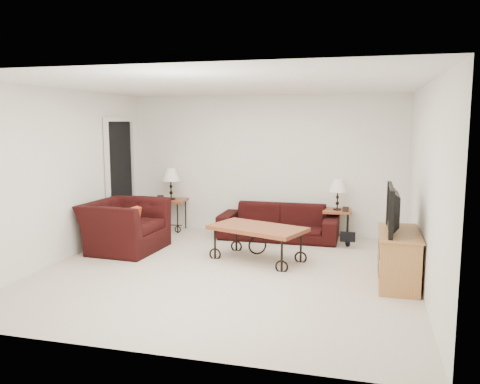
# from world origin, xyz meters

# --- Properties ---
(ground) EXTENTS (5.00, 5.00, 0.00)m
(ground) POSITION_xyz_m (0.00, 0.00, 0.00)
(ground) COLOR beige
(ground) RESTS_ON ground
(wall_back) EXTENTS (5.00, 0.02, 2.50)m
(wall_back) POSITION_xyz_m (0.00, 2.50, 1.25)
(wall_back) COLOR white
(wall_back) RESTS_ON ground
(wall_front) EXTENTS (5.00, 0.02, 2.50)m
(wall_front) POSITION_xyz_m (0.00, -2.50, 1.25)
(wall_front) COLOR white
(wall_front) RESTS_ON ground
(wall_left) EXTENTS (0.02, 5.00, 2.50)m
(wall_left) POSITION_xyz_m (-2.50, 0.00, 1.25)
(wall_left) COLOR white
(wall_left) RESTS_ON ground
(wall_right) EXTENTS (0.02, 5.00, 2.50)m
(wall_right) POSITION_xyz_m (2.50, 0.00, 1.25)
(wall_right) COLOR white
(wall_right) RESTS_ON ground
(ceiling) EXTENTS (5.00, 5.00, 0.00)m
(ceiling) POSITION_xyz_m (0.00, 0.00, 2.50)
(ceiling) COLOR white
(ceiling) RESTS_ON wall_back
(doorway) EXTENTS (0.08, 0.94, 2.04)m
(doorway) POSITION_xyz_m (-2.47, 1.65, 1.02)
(doorway) COLOR black
(doorway) RESTS_ON ground
(sofa) EXTENTS (2.05, 0.80, 0.60)m
(sofa) POSITION_xyz_m (0.34, 2.02, 0.30)
(sofa) COLOR black
(sofa) RESTS_ON ground
(side_table_left) EXTENTS (0.59, 0.59, 0.59)m
(side_table_left) POSITION_xyz_m (-1.73, 2.20, 0.29)
(side_table_left) COLOR #974B26
(side_table_left) RESTS_ON ground
(side_table_right) EXTENTS (0.52, 0.52, 0.53)m
(side_table_right) POSITION_xyz_m (1.33, 2.20, 0.26)
(side_table_right) COLOR #974B26
(side_table_right) RESTS_ON ground
(lamp_left) EXTENTS (0.36, 0.36, 0.59)m
(lamp_left) POSITION_xyz_m (-1.73, 2.20, 0.88)
(lamp_left) COLOR black
(lamp_left) RESTS_ON side_table_left
(lamp_right) EXTENTS (0.32, 0.32, 0.53)m
(lamp_right) POSITION_xyz_m (1.33, 2.20, 0.79)
(lamp_right) COLOR black
(lamp_right) RESTS_ON side_table_right
(photo_frame_left) EXTENTS (0.12, 0.05, 0.10)m
(photo_frame_left) POSITION_xyz_m (-1.88, 2.05, 0.64)
(photo_frame_left) COLOR black
(photo_frame_left) RESTS_ON side_table_left
(photo_frame_right) EXTENTS (0.11, 0.03, 0.09)m
(photo_frame_right) POSITION_xyz_m (1.48, 2.05, 0.57)
(photo_frame_right) COLOR black
(photo_frame_right) RESTS_ON side_table_right
(coffee_table) EXTENTS (1.53, 1.15, 0.51)m
(coffee_table) POSITION_xyz_m (0.29, 0.62, 0.26)
(coffee_table) COLOR #974B26
(coffee_table) RESTS_ON ground
(armchair) EXTENTS (1.13, 1.28, 0.79)m
(armchair) POSITION_xyz_m (-1.88, 0.65, 0.40)
(armchair) COLOR black
(armchair) RESTS_ON ground
(throw_pillow) EXTENTS (0.11, 0.36, 0.36)m
(throw_pillow) POSITION_xyz_m (-1.73, 0.60, 0.52)
(throw_pillow) COLOR #D14A1A
(throw_pillow) RESTS_ON armchair
(tv_stand) EXTENTS (0.47, 1.12, 0.67)m
(tv_stand) POSITION_xyz_m (2.23, 0.05, 0.33)
(tv_stand) COLOR #B67F43
(tv_stand) RESTS_ON ground
(television) EXTENTS (0.13, 1.00, 0.58)m
(television) POSITION_xyz_m (2.21, 0.05, 0.96)
(television) COLOR black
(television) RESTS_ON tv_stand
(backpack) EXTENTS (0.40, 0.33, 0.48)m
(backpack) POSITION_xyz_m (1.54, 1.77, 0.24)
(backpack) COLOR black
(backpack) RESTS_ON ground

